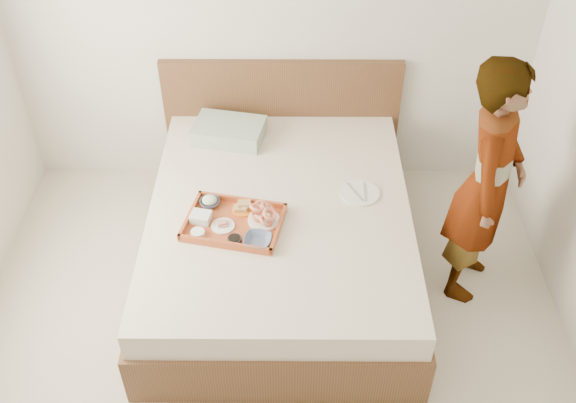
% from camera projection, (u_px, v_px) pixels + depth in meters
% --- Properties ---
extents(ground, '(3.50, 4.00, 0.01)m').
position_uv_depth(ground, '(266.00, 403.00, 3.51)').
color(ground, beige).
rests_on(ground, ground).
extents(wall_back, '(3.50, 0.01, 2.60)m').
position_uv_depth(wall_back, '(271.00, 10.00, 4.15)').
color(wall_back, silver).
rests_on(wall_back, ground).
extents(bed, '(1.65, 2.00, 0.53)m').
position_uv_depth(bed, '(280.00, 237.00, 4.08)').
color(bed, brown).
rests_on(bed, ground).
extents(headboard, '(1.65, 0.06, 0.95)m').
position_uv_depth(headboard, '(282.00, 121.00, 4.67)').
color(headboard, brown).
rests_on(headboard, ground).
extents(pillow, '(0.51, 0.39, 0.11)m').
position_uv_depth(pillow, '(229.00, 131.00, 4.39)').
color(pillow, '#A1AF9D').
rests_on(pillow, bed).
extents(tray, '(0.61, 0.50, 0.05)m').
position_uv_depth(tray, '(234.00, 222.00, 3.76)').
color(tray, '#B15329').
rests_on(tray, bed).
extents(prawn_plate, '(0.22, 0.22, 0.01)m').
position_uv_depth(prawn_plate, '(264.00, 220.00, 3.78)').
color(prawn_plate, white).
rests_on(prawn_plate, tray).
extents(navy_bowl_big, '(0.18, 0.18, 0.04)m').
position_uv_depth(navy_bowl_big, '(258.00, 240.00, 3.64)').
color(navy_bowl_big, '#19214C').
rests_on(navy_bowl_big, tray).
extents(sauce_dish, '(0.09, 0.09, 0.03)m').
position_uv_depth(sauce_dish, '(235.00, 240.00, 3.65)').
color(sauce_dish, black).
rests_on(sauce_dish, tray).
extents(meat_plate, '(0.16, 0.16, 0.01)m').
position_uv_depth(meat_plate, '(223.00, 226.00, 3.75)').
color(meat_plate, white).
rests_on(meat_plate, tray).
extents(bread_plate, '(0.16, 0.16, 0.01)m').
position_uv_depth(bread_plate, '(243.00, 209.00, 3.86)').
color(bread_plate, orange).
rests_on(bread_plate, tray).
extents(salad_bowl, '(0.14, 0.14, 0.04)m').
position_uv_depth(salad_bowl, '(210.00, 203.00, 3.88)').
color(salad_bowl, '#19214C').
rests_on(salad_bowl, tray).
extents(plastic_tub, '(0.13, 0.12, 0.05)m').
position_uv_depth(plastic_tub, '(201.00, 217.00, 3.77)').
color(plastic_tub, silver).
rests_on(plastic_tub, tray).
extents(cheese_round, '(0.09, 0.09, 0.03)m').
position_uv_depth(cheese_round, '(198.00, 233.00, 3.69)').
color(cheese_round, white).
rests_on(cheese_round, tray).
extents(dinner_plate, '(0.28, 0.28, 0.01)m').
position_uv_depth(dinner_plate, '(360.00, 193.00, 3.99)').
color(dinner_plate, white).
rests_on(dinner_plate, bed).
extents(person, '(0.57, 0.67, 1.56)m').
position_uv_depth(person, '(487.00, 184.00, 3.67)').
color(person, white).
rests_on(person, ground).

